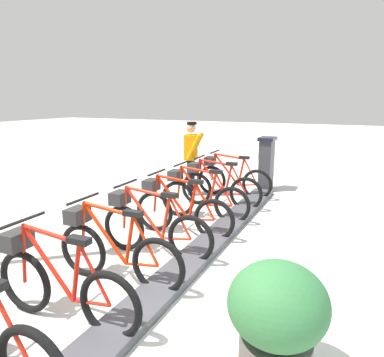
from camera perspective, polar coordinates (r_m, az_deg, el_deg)
The scene contains 12 objects.
ground_plane at distance 4.34m, azimuth -3.80°, elevation -16.96°, with size 60.00×60.00×0.00m, color beige.
dock_rail_base at distance 4.32m, azimuth -3.81°, elevation -16.38°, with size 0.44×9.29×0.10m, color #47474C.
payment_kiosk at distance 8.60m, azimuth 11.93°, elevation 2.49°, with size 0.36×0.52×1.28m.
bike_docked_0 at distance 7.93m, azimuth 6.28°, elevation 0.09°, with size 1.72×0.54×1.02m.
bike_docked_1 at distance 7.15m, azimuth 4.08°, elevation -1.25°, with size 1.72×0.54×1.02m.
bike_docked_2 at distance 6.39m, azimuth 1.35°, elevation -2.92°, with size 1.72×0.54×1.02m.
bike_docked_3 at distance 5.65m, azimuth -2.13°, elevation -5.01°, with size 1.72×0.54×1.02m.
bike_docked_4 at distance 4.96m, azimuth -6.64°, elevation -7.68°, with size 1.72×0.54×1.02m.
bike_docked_5 at distance 4.31m, azimuth -12.65°, elevation -11.10°, with size 1.72×0.54×1.02m.
bike_docked_6 at distance 3.75m, azimuth -20.83°, elevation -15.45°, with size 1.72×0.54×1.02m.
worker_near_rack at distance 7.99m, azimuth -0.11°, elevation 3.76°, with size 0.53×0.69×1.66m.
planter_bush at distance 2.93m, azimuth 13.58°, elevation -20.91°, with size 0.76×0.76×0.97m.
Camera 1 is at (-1.84, 3.30, 2.14)m, focal length 32.97 mm.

